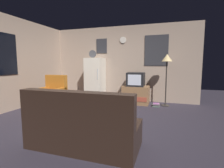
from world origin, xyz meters
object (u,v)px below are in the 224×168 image
(mug_ceramic_white, at_px, (95,97))
(tv_stand, at_px, (136,95))
(fridge, at_px, (95,79))
(wine_glass, at_px, (86,96))
(couch, at_px, (83,128))
(mug_ceramic_tan, at_px, (101,98))
(crt_tv, at_px, (136,79))
(standing_lamp, at_px, (167,62))
(remote_control, at_px, (88,98))
(coffee_table, at_px, (93,108))
(armchair, at_px, (53,96))
(book_stack, at_px, (156,105))

(mug_ceramic_white, bearing_deg, tv_stand, 67.63)
(fridge, distance_m, mug_ceramic_white, 2.03)
(wine_glass, height_order, couch, couch)
(fridge, height_order, couch, fridge)
(mug_ceramic_tan, height_order, couch, couch)
(crt_tv, xyz_separation_m, standing_lamp, (0.93, 0.00, 0.56))
(mug_ceramic_tan, relative_size, remote_control, 0.60)
(coffee_table, distance_m, couch, 1.50)
(remote_control, bearing_deg, tv_stand, 93.14)
(armchair, bearing_deg, standing_lamp, 21.57)
(fridge, distance_m, armchair, 1.65)
(couch, bearing_deg, wine_glass, 114.16)
(tv_stand, bearing_deg, fridge, 174.66)
(crt_tv, height_order, mug_ceramic_tan, crt_tv)
(crt_tv, relative_size, coffee_table, 0.75)
(armchair, bearing_deg, couch, -43.62)
(crt_tv, relative_size, mug_ceramic_white, 6.00)
(coffee_table, height_order, armchair, armchair)
(book_stack, bearing_deg, fridge, 171.84)
(mug_ceramic_white, height_order, remote_control, mug_ceramic_white)
(tv_stand, distance_m, wine_glass, 2.03)
(armchair, bearing_deg, crt_tv, 29.22)
(coffee_table, distance_m, book_stack, 2.11)
(fridge, relative_size, tv_stand, 2.11)
(wine_glass, xyz_separation_m, book_stack, (1.52, 1.66, -0.48))
(armchair, xyz_separation_m, book_stack, (2.92, 1.09, -0.29))
(tv_stand, relative_size, coffee_table, 1.17)
(couch, bearing_deg, remote_control, 113.29)
(fridge, height_order, wine_glass, fridge)
(standing_lamp, xyz_separation_m, armchair, (-3.18, -1.26, -1.02))
(tv_stand, distance_m, standing_lamp, 1.41)
(coffee_table, distance_m, remote_control, 0.27)
(tv_stand, distance_m, armchair, 2.59)
(standing_lamp, xyz_separation_m, mug_ceramic_tan, (-1.44, -1.74, -0.86))
(coffee_table, bearing_deg, couch, -71.27)
(crt_tv, height_order, couch, crt_tv)
(fridge, xyz_separation_m, coffee_table, (0.74, -1.87, -0.53))
(tv_stand, height_order, mug_ceramic_tan, tv_stand)
(wine_glass, xyz_separation_m, mug_ceramic_white, (0.16, 0.11, -0.03))
(crt_tv, bearing_deg, fridge, 174.59)
(couch, bearing_deg, mug_ceramic_tan, 99.83)
(tv_stand, bearing_deg, coffee_table, -113.57)
(mug_ceramic_tan, bearing_deg, remote_control, 179.01)
(crt_tv, bearing_deg, armchair, -150.78)
(crt_tv, height_order, wine_glass, crt_tv)
(crt_tv, bearing_deg, standing_lamp, 0.04)
(crt_tv, xyz_separation_m, couch, (-0.26, -3.15, -0.49))
(mug_ceramic_white, xyz_separation_m, mug_ceramic_tan, (0.19, -0.03, 0.00))
(crt_tv, bearing_deg, book_stack, -14.11)
(mug_ceramic_tan, bearing_deg, standing_lamp, 50.29)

